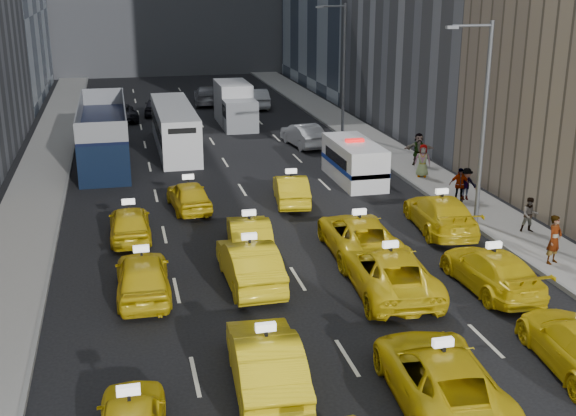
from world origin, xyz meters
The scene contains 34 objects.
ground centered at (0.00, 0.00, 0.00)m, with size 160.00×160.00×0.00m, color black.
sidewalk_west centered at (-10.50, 25.00, 0.07)m, with size 3.00×90.00×0.15m, color gray.
sidewalk_east centered at (10.50, 25.00, 0.07)m, with size 3.00×90.00×0.15m, color gray.
curb_west centered at (-9.05, 25.00, 0.09)m, with size 0.15×90.00×0.18m, color slate.
curb_east centered at (9.05, 25.00, 0.09)m, with size 0.15×90.00×0.18m, color slate.
streetlight_near centered at (9.18, 12.00, 4.92)m, with size 2.15×0.22×9.00m.
streetlight_far centered at (9.18, 32.00, 4.92)m, with size 2.15×0.22×9.00m.
taxi_5 centered at (-2.67, 0.89, 0.83)m, with size 1.76×5.04×1.66m, color yellow.
taxi_6 centered at (1.65, -0.78, 0.77)m, with size 2.57×5.57×1.55m, color yellow.
taxi_8 centered at (-5.65, 7.77, 0.79)m, with size 1.85×4.61×1.57m, color yellow.
taxi_9 centered at (-1.82, 7.94, 0.82)m, with size 1.74×4.98×1.64m, color yellow.
taxi_10 centered at (2.87, 6.12, 0.80)m, with size 2.64×5.73×1.59m, color yellow.
taxi_11 centered at (6.53, 5.51, 0.74)m, with size 2.06×5.07×1.47m, color yellow.
taxi_12 centered at (-5.93, 13.81, 0.73)m, with size 1.71×4.26×1.45m, color yellow.
taxi_13 centered at (-1.28, 10.94, 0.76)m, with size 1.61×4.63×1.52m, color yellow.
taxi_14 centered at (3.05, 10.01, 0.77)m, with size 2.54×5.52×1.53m, color yellow.
taxi_15 centered at (7.43, 11.76, 0.79)m, with size 2.22×5.45×1.58m, color yellow.
taxi_16 centered at (-3.06, 17.27, 0.71)m, with size 1.68×4.18×1.42m, color yellow.
taxi_17 centered at (1.96, 17.15, 0.71)m, with size 1.51×4.33×1.43m, color yellow.
nypd_van centered at (6.26, 20.30, 1.07)m, with size 2.19×5.51×2.36m.
double_decker centered at (-7.02, 28.01, 1.73)m, with size 3.66×12.19×3.50m.
city_bus centered at (-2.62, 30.13, 1.41)m, with size 2.64×11.09×2.85m.
box_truck centered at (2.47, 37.12, 1.53)m, with size 2.37×6.81×3.11m.
misc_car_0 centered at (5.69, 29.14, 0.76)m, with size 1.61×4.62×1.52m, color #A0A2A7.
misc_car_1 centered at (-5.87, 40.83, 0.67)m, with size 2.22×4.81×1.34m, color black.
misc_car_2 centered at (1.58, 46.82, 0.79)m, with size 2.21×5.43×1.58m, color slate.
misc_car_3 centered at (-3.14, 42.66, 0.69)m, with size 1.63×4.05×1.38m, color black.
misc_car_4 centered at (5.45, 44.07, 0.81)m, with size 1.72×4.94×1.63m, color #9B9DA2.
pedestrian_0 centered at (9.89, 6.87, 1.12)m, with size 0.70×0.46×1.93m, color gray.
pedestrian_1 centered at (10.93, 10.29, 0.92)m, with size 0.75×0.41×1.54m, color gray.
pedestrian_2 centered at (10.41, 15.26, 0.96)m, with size 1.04×0.43×1.61m, color gray.
pedestrian_3 centered at (9.97, 15.11, 0.99)m, with size 0.99×0.45×1.68m, color gray.
pedestrian_4 centered at (10.06, 19.78, 1.05)m, with size 0.88×0.48×1.81m, color gray.
pedestrian_5 centered at (10.89, 22.29, 1.09)m, with size 1.74×0.50×1.88m, color gray.
Camera 1 is at (-6.08, -16.02, 10.80)m, focal length 45.00 mm.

